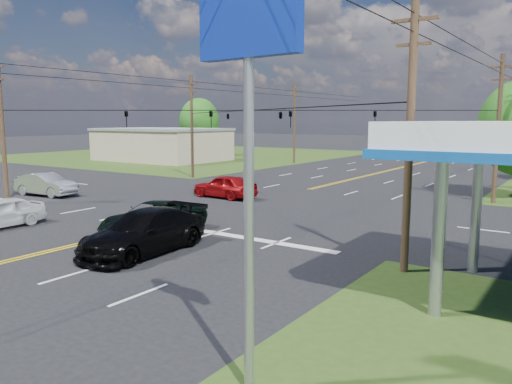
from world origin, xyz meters
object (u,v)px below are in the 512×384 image
Objects in this scene: pole_left_far at (294,122)px; tree_far_l at (199,121)px; retail_nw at (162,145)px; sedan_silver at (46,184)px; pole_se at (410,134)px; pole_nw at (192,125)px; pole_ne at (498,127)px; suv_black at (144,232)px; polesign_se at (249,86)px; pickup_dkgreen at (154,218)px; pole_sw at (2,127)px.

tree_far_l is at bearing 168.11° from pole_left_far.
retail_nw is 31.79m from sedan_silver.
pole_se is 31.62m from pole_nw.
pole_ne reaches higher than tree_far_l.
pole_nw reaches higher than suv_black.
polesign_se is (26.00, -46.59, 0.85)m from pole_left_far.
sedan_silver is at bearing -91.87° from pole_left_far.
sedan_silver is (-27.09, 3.50, -4.10)m from pole_se.
pole_nw is 1.09× the size of tree_far_l.
pole_se is at bearing 2.51° from pickup_dkgreen.
pole_sw is at bearing 180.00° from pole_se.
pole_ne is 1.58× the size of suv_black.
pole_sw is at bearing -61.26° from retail_nw.
polesign_se is (0.00, -27.59, 1.10)m from pole_ne.
pole_ne reaches higher than sedan_silver.
pole_ne is at bearing -16.82° from retail_nw.
pole_left_far is at bearing 143.84° from pole_ne.
sedan_silver is at bearing 162.75° from pickup_dkgreen.
pole_ne is 0.95× the size of pole_left_far.
pickup_dkgreen is (33.26, -41.83, -4.42)m from tree_far_l.
pole_ne reaches higher than polesign_se.
pole_se and pole_nw have the same top height.
retail_nw reaches higher than suv_black.
suv_black reaches higher than sedan_silver.
pole_ne is 50.54m from tree_far_l.
retail_nw reaches higher than pickup_dkgreen.
tree_far_l is 1.77× the size of sedan_silver.
suv_black is at bearing -51.46° from tree_far_l.
pole_sw is 18.00m from pole_nw.
pole_left_far reaches higher than retail_nw.
pickup_dkgreen is 1.12× the size of sedan_silver.
pickup_dkgreen is at bearing 126.31° from suv_black.
tree_far_l is (-19.00, 4.00, 0.03)m from pole_left_far.
retail_nw is 2.09× the size of polesign_se.
pole_ne is 31.00m from sedan_silver.
pole_se reaches higher than tree_far_l.
pole_nw is at bearing 133.30° from polesign_se.
pole_se is 0.95× the size of pole_left_far.
polesign_se is (11.74, -8.76, 5.24)m from pickup_dkgreen.
pole_se reaches higher than retail_nw.
pole_left_far is (17.00, 6.00, 3.17)m from retail_nw.
tree_far_l is at bearing 17.84° from sedan_silver.
pickup_dkgreen is at bearing -52.86° from pole_nw.
polesign_se is (9.64, -6.20, 5.14)m from suv_black.
retail_nw is at bearing 22.36° from sedan_silver.
pole_ne is at bearing 0.00° from pole_nw.
sedan_silver is (-1.09, -14.50, -4.10)m from pole_nw.
pole_left_far is at bearing 90.00° from pole_sw.
pickup_dkgreen is at bearing -51.51° from tree_far_l.
pole_sw and pole_ne have the same top height.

